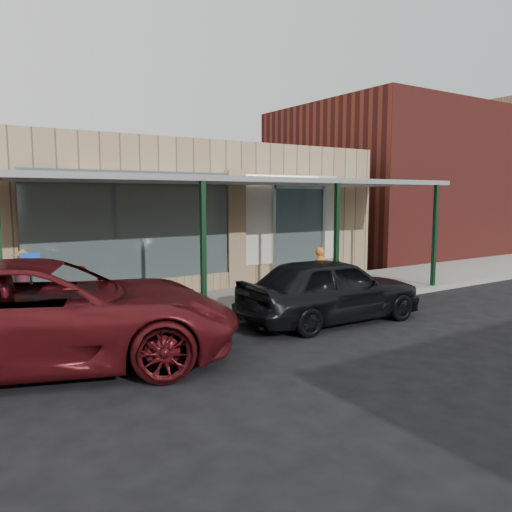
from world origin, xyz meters
TOP-DOWN VIEW (x-y plane):
  - ground at (0.00, 0.00)m, footprint 120.00×120.00m
  - sidewalk at (0.00, 3.60)m, footprint 40.00×3.20m
  - storefront at (-0.00, 8.16)m, footprint 12.00×6.25m
  - awning at (0.00, 3.56)m, footprint 12.00×3.00m
  - block_buildings_near at (2.01, 9.20)m, footprint 61.00×8.00m
  - barrel_scarecrow at (-4.81, 4.63)m, footprint 0.84×0.72m
  - barrel_pumpkin at (3.18, 3.25)m, footprint 0.63×0.63m
  - handicap_sign at (-5.00, 2.40)m, footprint 0.33×0.04m
  - parked_sedan at (0.69, 1.08)m, footprint 4.22×1.86m
  - car_maroon at (-4.95, 1.45)m, footprint 6.69×4.65m

SIDE VIEW (x-z plane):
  - ground at x=0.00m, z-range 0.00..0.00m
  - sidewalk at x=0.00m, z-range 0.00..0.15m
  - barrel_pumpkin at x=3.18m, z-range 0.06..0.69m
  - barrel_scarecrow at x=-4.81m, z-range -0.08..1.35m
  - parked_sedan at x=0.69m, z-range -0.06..1.48m
  - car_maroon at x=-4.95m, z-range 0.00..1.70m
  - handicap_sign at x=-5.00m, z-range 0.38..1.95m
  - storefront at x=0.00m, z-range -0.01..4.19m
  - awning at x=0.00m, z-range 1.49..4.53m
  - block_buildings_near at x=2.01m, z-range -0.23..7.77m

